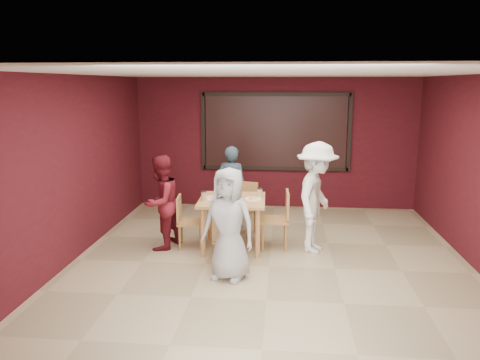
# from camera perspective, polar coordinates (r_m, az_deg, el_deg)

# --- Properties ---
(floor) EXTENTS (7.00, 7.00, 0.00)m
(floor) POSITION_cam_1_polar(r_m,az_deg,el_deg) (7.08, 3.58, -10.45)
(floor) COLOR tan
(floor) RESTS_ON ground
(window_blinds) EXTENTS (3.00, 0.02, 1.50)m
(window_blinds) POSITION_cam_1_polar(r_m,az_deg,el_deg) (10.06, 4.34, 5.87)
(window_blinds) COLOR black
(dining_table) EXTENTS (1.10, 1.10, 0.99)m
(dining_table) POSITION_cam_1_polar(r_m,az_deg,el_deg) (7.58, -0.96, -3.09)
(dining_table) COLOR tan
(dining_table) RESTS_ON floor
(chair_front) EXTENTS (0.41, 0.41, 0.80)m
(chair_front) POSITION_cam_1_polar(r_m,az_deg,el_deg) (6.92, -1.76, -6.96)
(chair_front) COLOR #B18745
(chair_front) RESTS_ON floor
(chair_back) EXTENTS (0.56, 0.56, 0.93)m
(chair_back) POSITION_cam_1_polar(r_m,az_deg,el_deg) (8.39, 0.44, -3.08)
(chair_back) COLOR #B18745
(chair_back) RESTS_ON floor
(chair_left) EXTENTS (0.46, 0.46, 0.87)m
(chair_left) POSITION_cam_1_polar(r_m,az_deg,el_deg) (7.75, -6.57, -4.69)
(chair_left) COLOR #B18745
(chair_left) RESTS_ON floor
(chair_right) EXTENTS (0.48, 0.48, 0.96)m
(chair_right) POSITION_cam_1_polar(r_m,az_deg,el_deg) (7.68, 4.82, -4.40)
(chair_right) COLOR #B18745
(chair_right) RESTS_ON floor
(diner_front) EXTENTS (0.88, 0.71, 1.57)m
(diner_front) POSITION_cam_1_polar(r_m,az_deg,el_deg) (6.41, -1.40, -5.39)
(diner_front) COLOR #B0B0B0
(diner_front) RESTS_ON floor
(diner_back) EXTENTS (0.63, 0.48, 1.54)m
(diner_back) POSITION_cam_1_polar(r_m,az_deg,el_deg) (8.73, -1.02, -0.84)
(diner_back) COLOR #2B3D4D
(diner_back) RESTS_ON floor
(diner_left) EXTENTS (0.81, 0.91, 1.54)m
(diner_left) POSITION_cam_1_polar(r_m,az_deg,el_deg) (7.70, -9.60, -2.72)
(diner_left) COLOR maroon
(diner_left) RESTS_ON floor
(diner_right) EXTENTS (0.96, 1.29, 1.78)m
(diner_right) POSITION_cam_1_polar(r_m,az_deg,el_deg) (7.52, 9.31, -2.14)
(diner_right) COLOR white
(diner_right) RESTS_ON floor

